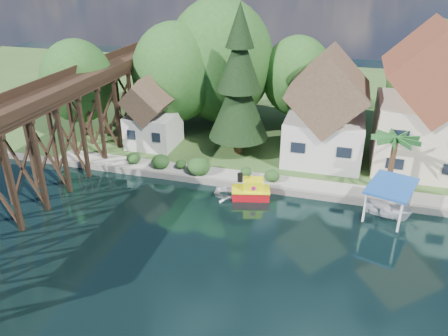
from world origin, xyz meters
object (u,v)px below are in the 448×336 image
at_px(house_left, 326,114).
at_px(trestle_bridge, 57,127).
at_px(shed, 153,116).
at_px(boat_canopy, 388,204).
at_px(tugboat, 251,190).
at_px(palm_tree, 396,141).
at_px(house_center, 426,108).
at_px(conifer, 239,85).
at_px(boat_white_a, 238,193).

bearing_deg(house_left, trestle_bridge, -154.79).
relative_size(house_left, shed, 1.40).
relative_size(house_left, boat_canopy, 2.02).
xyz_separation_m(trestle_bridge, tugboat, (17.67, 1.47, -4.63)).
height_order(palm_tree, tugboat, palm_tree).
bearing_deg(house_center, boat_canopy, -106.77).
distance_m(trestle_bridge, house_center, 33.96).
relative_size(house_center, shed, 1.77).
xyz_separation_m(house_left, shed, (-18.00, -1.50, -1.31)).
bearing_deg(trestle_bridge, tugboat, 4.74).
bearing_deg(conifer, house_center, 5.42).
xyz_separation_m(trestle_bridge, house_left, (23.00, 10.83, -0.21)).
distance_m(house_left, palm_tree, 8.48).
distance_m(house_center, shed, 27.20).
distance_m(trestle_bridge, shed, 10.69).
height_order(house_left, boat_canopy, house_left).
bearing_deg(house_left, boat_white_a, -124.32).
height_order(trestle_bridge, palm_tree, trestle_bridge).
relative_size(palm_tree, tugboat, 1.52).
height_order(house_center, boat_white_a, house_center).
bearing_deg(house_left, shed, -175.23).
xyz_separation_m(house_left, palm_tree, (6.11, -5.88, 0.17)).
relative_size(tugboat, boat_white_a, 0.89).
xyz_separation_m(tugboat, boat_white_a, (-1.18, -0.18, -0.29)).
relative_size(conifer, tugboat, 4.14).
bearing_deg(boat_white_a, shed, 49.97).
relative_size(shed, boat_canopy, 1.44).
relative_size(shed, tugboat, 2.16).
xyz_separation_m(house_left, boat_white_a, (-6.51, -9.54, -4.71)).
bearing_deg(boat_white_a, palm_tree, -78.88).
xyz_separation_m(palm_tree, tugboat, (-11.44, -3.48, -4.59)).
height_order(trestle_bridge, conifer, conifer).
height_order(trestle_bridge, house_center, house_center).
bearing_deg(shed, house_center, 4.24).
bearing_deg(house_center, trestle_bridge, -160.51).
bearing_deg(conifer, boat_white_a, -76.05).
distance_m(trestle_bridge, boat_white_a, 17.26).
distance_m(house_left, conifer, 9.05).
bearing_deg(boat_canopy, boat_white_a, 179.70).
distance_m(trestle_bridge, house_left, 25.42).
bearing_deg(house_left, palm_tree, -43.91).
distance_m(house_center, conifer, 17.72).
relative_size(trestle_bridge, house_center, 3.18).
bearing_deg(shed, conifer, 2.02).
height_order(conifer, palm_tree, conifer).
distance_m(house_left, house_center, 9.10).
height_order(palm_tree, boat_canopy, palm_tree).
relative_size(house_center, conifer, 0.92).
xyz_separation_m(shed, tugboat, (12.67, -7.86, -3.11)).
distance_m(palm_tree, tugboat, 12.81).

